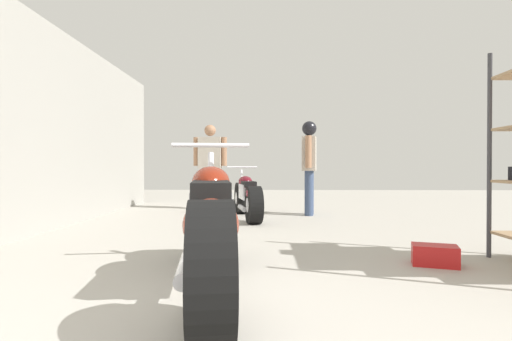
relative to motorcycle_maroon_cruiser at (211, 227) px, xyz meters
name	(u,v)px	position (x,y,z in m)	size (l,w,h in m)	color
ground_plane	(260,236)	(0.31, 2.06, -0.44)	(18.36, 18.36, 0.00)	#A8A399
garage_partition_left	(32,124)	(-2.46, 2.06, 0.92)	(0.08, 8.41, 2.72)	#A3A099
motorcycle_maroon_cruiser	(211,227)	(0.00, 0.00, 0.00)	(0.69, 2.23, 1.04)	black
motorcycle_black_naked	(247,197)	(0.09, 3.63, -0.09)	(0.66, 1.81, 0.85)	black
mechanic_in_blue	(210,161)	(-0.70, 4.95, 0.50)	(0.67, 0.26, 1.66)	#4C4C4C
mechanic_with_helmet	(309,159)	(1.14, 4.10, 0.54)	(0.30, 0.64, 1.63)	#384766
red_toolbox	(435,255)	(1.80, 0.72, -0.35)	(0.36, 0.21, 0.17)	#B21919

